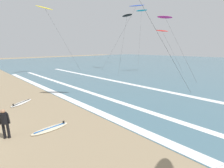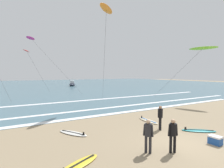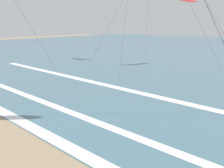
# 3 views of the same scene
# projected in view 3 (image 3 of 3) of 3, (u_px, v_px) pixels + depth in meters

# --- Properties ---
(wave_foam_shoreline) EXTENTS (40.80, 0.66, 0.01)m
(wave_foam_shoreline) POSITION_uv_depth(u_px,v_px,m) (56.00, 140.00, 10.64)
(wave_foam_shoreline) COLOR white
(wave_foam_shoreline) RESTS_ON ocean_surface
(wave_foam_mid_break) EXTENTS (45.15, 0.56, 0.01)m
(wave_foam_mid_break) POSITION_uv_depth(u_px,v_px,m) (123.00, 132.00, 11.41)
(wave_foam_mid_break) COLOR white
(wave_foam_mid_break) RESTS_ON ocean_surface
(wave_foam_outer_break) EXTENTS (47.11, 0.74, 0.01)m
(wave_foam_outer_break) POSITION_uv_depth(u_px,v_px,m) (172.00, 100.00, 16.14)
(wave_foam_outer_break) COLOR white
(wave_foam_outer_break) RESTS_ON ocean_surface
(kite_red_low_near) EXTENTS (4.99, 3.29, 8.02)m
(kite_red_low_near) POSITION_uv_depth(u_px,v_px,m) (188.00, 1.00, 26.67)
(kite_red_low_near) COLOR red
(kite_red_low_near) RESTS_ON ground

